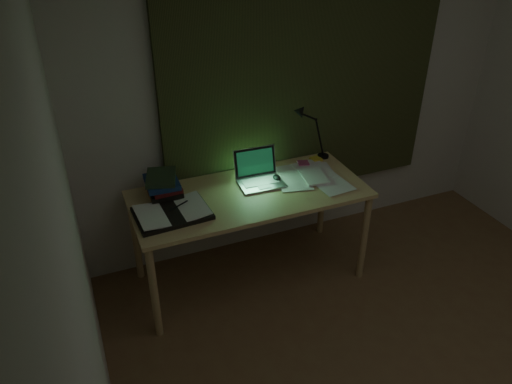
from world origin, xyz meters
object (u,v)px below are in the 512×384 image
(desk, at_px, (250,236))
(loose_papers, at_px, (306,177))
(desk_lamp, at_px, (325,129))
(book_stack, at_px, (163,185))
(open_textbook, at_px, (172,212))
(laptop, at_px, (261,171))

(desk, height_order, loose_papers, loose_papers)
(desk, bearing_deg, desk_lamp, 21.25)
(book_stack, bearing_deg, open_textbook, -91.90)
(desk, xyz_separation_m, book_stack, (-0.56, 0.18, 0.46))
(book_stack, relative_size, desk_lamp, 0.53)
(desk, xyz_separation_m, laptop, (0.12, 0.07, 0.49))
(open_textbook, height_order, loose_papers, open_textbook)
(desk, bearing_deg, open_textbook, -172.43)
(book_stack, height_order, desk_lamp, desk_lamp)
(loose_papers, relative_size, desk_lamp, 0.83)
(laptop, distance_m, loose_papers, 0.35)
(laptop, relative_size, open_textbook, 0.76)
(loose_papers, bearing_deg, desk, -176.72)
(open_textbook, distance_m, desk_lamp, 1.37)
(desk, relative_size, book_stack, 6.40)
(desk_lamp, bearing_deg, open_textbook, -156.11)
(open_textbook, relative_size, loose_papers, 1.18)
(open_textbook, bearing_deg, book_stack, 84.83)
(laptop, height_order, loose_papers, laptop)
(laptop, distance_m, desk_lamp, 0.67)
(desk_lamp, bearing_deg, loose_papers, -129.25)
(book_stack, height_order, loose_papers, book_stack)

